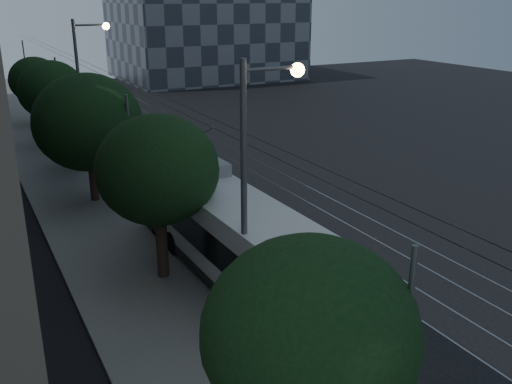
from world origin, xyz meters
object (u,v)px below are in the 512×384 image
object	(u,v)px
car_white_c	(106,134)
streetlamp_near	(255,171)
car_white_d	(90,118)
streetlamp_far	(85,80)
car_white_a	(135,153)
car_white_b	(104,148)
pickup_silver	(163,190)
trolleybus	(226,232)

from	to	relation	value
car_white_c	streetlamp_near	size ratio (longest dim) A/B	0.54
car_white_d	streetlamp_far	xyz separation A→B (m)	(-2.70, -12.80, 4.98)
car_white_a	car_white_b	size ratio (longest dim) A/B	0.73
car_white_b	streetlamp_near	world-z (taller)	streetlamp_near
pickup_silver	car_white_c	bearing A→B (deg)	80.24
pickup_silver	car_white_d	xyz separation A→B (m)	(0.96, 21.38, -0.14)
trolleybus	pickup_silver	distance (m)	8.94
pickup_silver	streetlamp_near	bearing A→B (deg)	-102.61
trolleybus	streetlamp_near	bearing A→B (deg)	-101.74
pickup_silver	car_white_b	distance (m)	10.45
streetlamp_near	car_white_c	bearing A→B (deg)	86.33
car_white_c	streetlamp_far	size ratio (longest dim) A/B	0.51
car_white_c	streetlamp_near	distance (m)	27.40
car_white_d	streetlamp_far	size ratio (longest dim) A/B	0.40
car_white_d	car_white_b	bearing A→B (deg)	-83.39
trolleybus	streetlamp_far	size ratio (longest dim) A/B	1.42
car_white_a	streetlamp_near	xyz separation A→B (m)	(-2.10, -21.05, 4.74)
streetlamp_far	trolleybus	bearing A→B (deg)	-85.75
car_white_b	streetlamp_near	xyz separation A→B (m)	(-0.60, -23.05, 4.62)
trolleybus	car_white_d	size ratio (longest dim) A/B	3.55
streetlamp_near	streetlamp_far	xyz separation A→B (m)	(-0.59, 21.20, 0.22)
car_white_c	car_white_d	world-z (taller)	car_white_c
car_white_c	car_white_d	size ratio (longest dim) A/B	1.28
pickup_silver	car_white_d	bearing A→B (deg)	80.01
car_white_b	trolleybus	bearing A→B (deg)	-67.75
car_white_d	streetlamp_far	distance (m)	13.99
trolleybus	car_white_a	bearing A→B (deg)	84.24
trolleybus	car_white_c	size ratio (longest dim) A/B	2.77
car_white_b	streetlamp_far	distance (m)	5.32
car_white_c	streetlamp_far	distance (m)	7.86
trolleybus	car_white_b	bearing A→B (deg)	89.16
trolleybus	car_white_c	world-z (taller)	trolleybus
pickup_silver	car_white_c	world-z (taller)	car_white_c
car_white_a	pickup_silver	bearing A→B (deg)	-116.69
trolleybus	pickup_silver	bearing A→B (deg)	86.01
car_white_d	trolleybus	bearing A→B (deg)	-78.25
car_white_b	car_white_d	xyz separation A→B (m)	(1.50, 10.95, -0.14)
car_white_b	car_white_d	bearing A→B (deg)	104.17
car_white_b	car_white_c	size ratio (longest dim) A/B	1.12
trolleybus	car_white_b	xyz separation A→B (m)	(-0.10, 19.30, -1.03)
streetlamp_near	streetlamp_far	distance (m)	21.21
trolleybus	car_white_c	distance (m)	23.25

